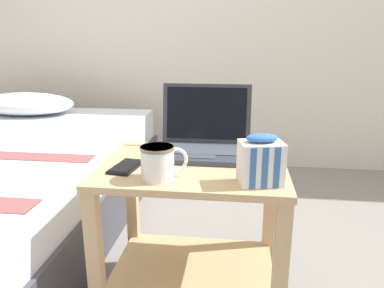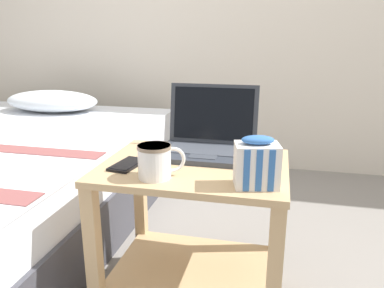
{
  "view_description": "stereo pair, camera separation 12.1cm",
  "coord_description": "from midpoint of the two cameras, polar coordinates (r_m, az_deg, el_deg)",
  "views": [
    {
      "loc": [
        0.14,
        -1.19,
        0.97
      ],
      "look_at": [
        0.0,
        -0.04,
        0.63
      ],
      "focal_mm": 35.0,
      "sensor_mm": 36.0,
      "label": 1
    },
    {
      "loc": [
        0.26,
        -1.16,
        0.97
      ],
      "look_at": [
        0.0,
        -0.04,
        0.63
      ],
      "focal_mm": 35.0,
      "sensor_mm": 36.0,
      "label": 2
    }
  ],
  "objects": [
    {
      "name": "bedside_table",
      "position": [
        1.34,
        -2.42,
        -11.18
      ],
      "size": [
        0.62,
        0.48,
        0.55
      ],
      "color": "tan",
      "rests_on": "ground_plane"
    },
    {
      "name": "laptop",
      "position": [
        1.37,
        -0.65,
        0.65
      ],
      "size": [
        0.34,
        0.27,
        0.24
      ],
      "color": "#333842",
      "rests_on": "bedside_table"
    },
    {
      "name": "mug_front_left",
      "position": [
        1.12,
        -8.2,
        -2.63
      ],
      "size": [
        0.14,
        0.1,
        0.1
      ],
      "color": "white",
      "rests_on": "bedside_table"
    },
    {
      "name": "snack_bag",
      "position": [
        1.08,
        7.34,
        -2.65
      ],
      "size": [
        0.14,
        0.11,
        0.15
      ],
      "color": "white",
      "rests_on": "bedside_table"
    },
    {
      "name": "cell_phone",
      "position": [
        1.25,
        -12.74,
        -3.44
      ],
      "size": [
        0.09,
        0.15,
        0.01
      ],
      "color": "black",
      "rests_on": "bedside_table"
    }
  ]
}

